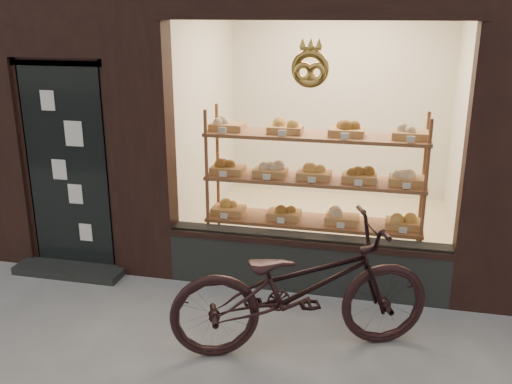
# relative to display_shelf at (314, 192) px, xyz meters

# --- Properties ---
(display_shelf) EXTENTS (2.20, 0.45, 1.70)m
(display_shelf) POSITION_rel_display_shelf_xyz_m (0.00, 0.00, 0.00)
(display_shelf) COLOR brown
(display_shelf) RESTS_ON ground
(bicycle) EXTENTS (2.20, 1.43, 1.09)m
(bicycle) POSITION_rel_display_shelf_xyz_m (0.10, -1.47, -0.32)
(bicycle) COLOR black
(bicycle) RESTS_ON ground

